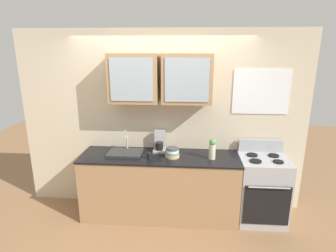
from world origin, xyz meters
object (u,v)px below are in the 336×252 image
(sink_faucet, at_px, (125,152))
(bowl_stack, at_px, (172,153))
(stove_range, at_px, (262,189))
(cup_near_sink, at_px, (150,156))
(vase, at_px, (212,149))
(coffee_maker, at_px, (160,143))

(sink_faucet, relative_size, bowl_stack, 2.46)
(stove_range, distance_m, cup_near_sink, 1.62)
(sink_faucet, bearing_deg, stove_range, -1.19)
(vase, bearing_deg, coffee_maker, 160.67)
(cup_near_sink, bearing_deg, stove_range, 4.37)
(stove_range, bearing_deg, sink_faucet, 178.81)
(sink_faucet, bearing_deg, cup_near_sink, -23.39)
(stove_range, bearing_deg, coffee_maker, 171.82)
(cup_near_sink, bearing_deg, vase, 4.69)
(sink_faucet, xyz_separation_m, coffee_maker, (0.46, 0.17, 0.09))
(stove_range, xyz_separation_m, vase, (-0.71, -0.05, 0.59))
(stove_range, bearing_deg, vase, -176.00)
(coffee_maker, bearing_deg, vase, -19.33)
(bowl_stack, height_order, vase, vase)
(sink_faucet, bearing_deg, coffee_maker, 19.77)
(bowl_stack, relative_size, cup_near_sink, 1.93)
(bowl_stack, bearing_deg, cup_near_sink, -163.57)
(stove_range, relative_size, bowl_stack, 5.67)
(vase, bearing_deg, sink_faucet, 175.75)
(stove_range, bearing_deg, cup_near_sink, -175.63)
(bowl_stack, distance_m, cup_near_sink, 0.31)
(bowl_stack, bearing_deg, stove_range, 1.34)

